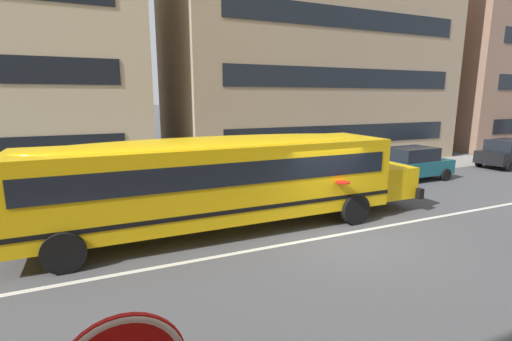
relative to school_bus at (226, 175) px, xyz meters
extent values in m
plane|color=#4C4C4F|center=(2.86, -1.86, -1.71)|extent=(400.00, 400.00, 0.00)
cube|color=gray|center=(2.86, 5.59, -1.71)|extent=(120.00, 3.00, 0.01)
cube|color=silver|center=(2.86, -1.86, -1.71)|extent=(110.00, 0.16, 0.01)
cube|color=yellow|center=(-0.25, 0.00, -0.11)|extent=(11.02, 2.54, 2.20)
cube|color=yellow|center=(6.06, -0.02, -0.66)|extent=(1.61, 2.11, 1.10)
cube|color=black|center=(6.86, -0.02, -1.03)|extent=(0.21, 2.50, 0.36)
cube|color=black|center=(-5.84, 0.02, -1.03)|extent=(0.21, 2.50, 0.36)
cube|color=black|center=(-0.25, 0.00, 0.29)|extent=(10.36, 2.57, 0.64)
cube|color=black|center=(-0.25, 0.00, -0.76)|extent=(11.04, 2.57, 0.12)
ellipsoid|color=yellow|center=(-0.25, 0.00, 0.99)|extent=(10.58, 2.33, 0.36)
cylinder|color=red|center=(3.27, -1.44, -0.22)|extent=(0.44, 0.44, 0.03)
cylinder|color=black|center=(3.94, 1.24, -1.21)|extent=(1.00, 0.28, 1.00)
cylinder|color=black|center=(3.93, -1.26, -1.21)|extent=(1.00, 0.28, 1.00)
cylinder|color=black|center=(-4.43, 1.26, -1.21)|extent=(1.00, 0.28, 1.00)
cylinder|color=black|center=(-4.44, -1.24, -1.21)|extent=(1.00, 0.28, 1.00)
cube|color=#195B66|center=(10.77, 2.81, -1.06)|extent=(3.95, 1.81, 0.70)
cube|color=black|center=(10.62, 2.81, -0.39)|extent=(2.24, 1.62, 0.64)
cylinder|color=black|center=(12.04, 3.70, -1.41)|extent=(0.60, 0.20, 0.60)
cylinder|color=black|center=(12.09, 2.00, -1.41)|extent=(0.60, 0.20, 0.60)
cylinder|color=black|center=(9.44, 3.63, -1.41)|extent=(0.60, 0.20, 0.60)
cylinder|color=black|center=(9.49, 1.93, -1.41)|extent=(0.60, 0.20, 0.60)
cube|color=black|center=(18.56, 3.09, -1.06)|extent=(3.97, 1.87, 0.70)
cube|color=black|center=(18.41, 3.08, -0.39)|extent=(2.27, 1.66, 0.64)
cylinder|color=black|center=(19.82, 3.99, -1.41)|extent=(0.61, 0.21, 0.60)
cylinder|color=black|center=(17.23, 3.88, -1.41)|extent=(0.61, 0.21, 0.60)
cylinder|color=black|center=(17.30, 2.18, -1.41)|extent=(0.61, 0.21, 0.60)
cube|color=tan|center=(9.93, 12.26, 4.69)|extent=(18.11, 10.34, 12.80)
cube|color=black|center=(9.93, 7.07, 0.21)|extent=(15.21, 0.04, 1.10)
cube|color=black|center=(9.93, 7.07, 3.41)|extent=(15.21, 0.04, 1.10)
cube|color=black|center=(9.93, 7.07, 6.61)|extent=(15.21, 0.04, 1.10)
cube|color=#93705B|center=(31.07, 13.14, 6.29)|extent=(19.37, 12.09, 16.00)
camera|label=1|loc=(-3.53, -10.31, 2.33)|focal=25.57mm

